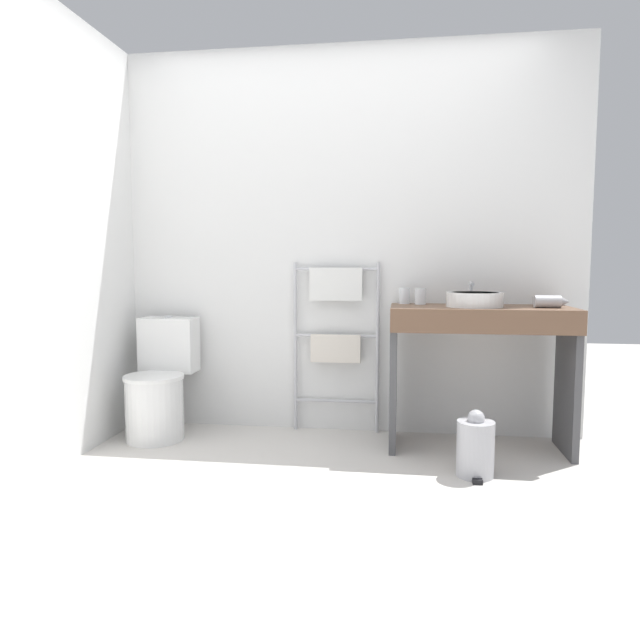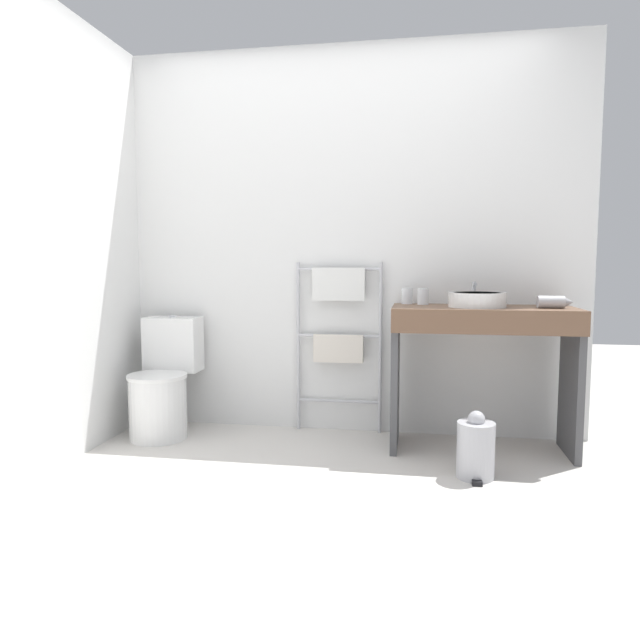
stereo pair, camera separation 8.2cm
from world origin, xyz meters
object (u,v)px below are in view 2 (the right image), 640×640
(toilet, at_px, (163,386))
(trash_bin, at_px, (476,448))
(cup_near_edge, at_px, (423,296))
(hair_dryer, at_px, (552,302))
(towel_radiator, at_px, (338,322))
(cup_near_wall, at_px, (407,296))
(sink_basin, at_px, (477,299))

(toilet, height_order, trash_bin, toilet)
(cup_near_edge, bearing_deg, toilet, -174.31)
(hair_dryer, height_order, trash_bin, hair_dryer)
(hair_dryer, bearing_deg, toilet, 179.80)
(toilet, xyz_separation_m, towel_radiator, (1.11, 0.26, 0.41))
(towel_radiator, distance_m, trash_bin, 1.21)
(toilet, distance_m, cup_near_wall, 1.67)
(toilet, height_order, towel_radiator, towel_radiator)
(cup_near_wall, bearing_deg, sink_basin, -26.62)
(sink_basin, relative_size, cup_near_wall, 3.29)
(toilet, distance_m, sink_basin, 2.04)
(cup_near_edge, distance_m, trash_bin, 1.00)
(towel_radiator, relative_size, cup_near_edge, 11.12)
(towel_radiator, bearing_deg, sink_basin, -16.73)
(hair_dryer, bearing_deg, sink_basin, 178.44)
(sink_basin, height_order, cup_near_wall, cup_near_wall)
(towel_radiator, relative_size, sink_basin, 3.40)
(towel_radiator, xyz_separation_m, trash_bin, (0.81, -0.69, -0.57))
(sink_basin, distance_m, cup_near_wall, 0.45)
(trash_bin, bearing_deg, sink_basin, 85.90)
(cup_near_edge, bearing_deg, sink_basin, -27.70)
(sink_basin, relative_size, cup_near_edge, 3.27)
(cup_near_wall, xyz_separation_m, trash_bin, (0.37, -0.64, -0.75))
(towel_radiator, height_order, trash_bin, towel_radiator)
(toilet, relative_size, trash_bin, 2.16)
(sink_basin, bearing_deg, toilet, -179.91)
(hair_dryer, bearing_deg, trash_bin, -135.80)
(toilet, distance_m, hair_dryer, 2.43)
(towel_radiator, bearing_deg, cup_near_edge, -9.78)
(towel_radiator, relative_size, trash_bin, 3.17)
(sink_basin, bearing_deg, cup_near_edge, 152.30)
(sink_basin, bearing_deg, hair_dryer, -1.56)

